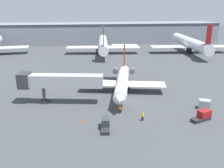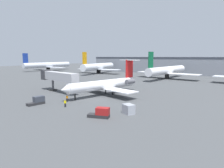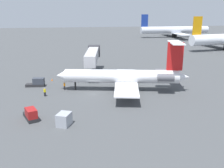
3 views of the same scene
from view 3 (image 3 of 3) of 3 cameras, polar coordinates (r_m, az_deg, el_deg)
ground_plane at (r=52.83m, az=-3.98°, el=-1.89°), size 400.00×400.00×0.10m
regional_jet at (r=53.07m, az=3.08°, el=1.81°), size 21.17×27.32×10.10m
jet_bridge at (r=66.82m, az=-4.31°, el=6.35°), size 18.17×5.80×6.64m
ground_crew_marshaller at (r=51.75m, az=-14.64°, el=-1.72°), size 0.48×0.44×1.69m
ground_crew_loader at (r=55.00m, az=-10.47°, el=-0.40°), size 0.45×0.35×1.69m
baggage_tug_lead at (r=58.77m, az=-16.21°, el=0.27°), size 1.85×4.13×1.90m
baggage_tug_trailing at (r=41.52m, az=-17.51°, el=-6.48°), size 4.24×2.73×1.90m
cargo_container_uld at (r=38.39m, az=-10.55°, el=-7.70°), size 2.71×2.47×1.88m
traffic_cone_near at (r=62.71m, az=-13.12°, el=0.95°), size 0.36×0.36×0.55m
parked_airliner_west_end at (r=162.19m, az=13.63°, el=11.51°), size 35.12×41.79×13.46m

